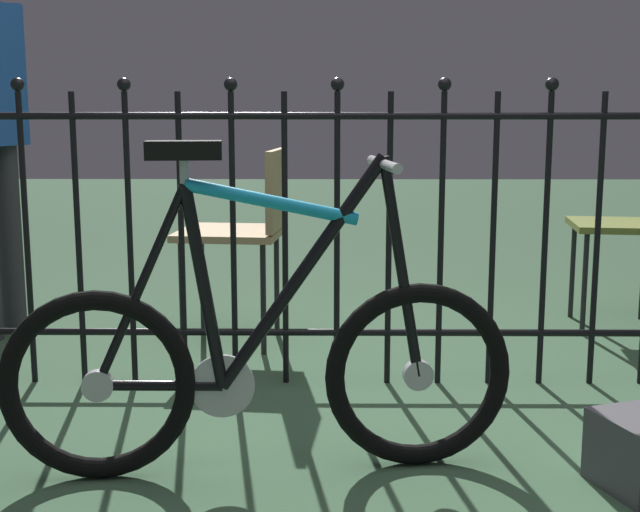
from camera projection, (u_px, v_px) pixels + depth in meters
ground_plane at (371, 439)px, 2.65m from camera, size 20.00×20.00×0.00m
iron_fence at (353, 226)px, 3.10m from camera, size 4.84×0.07×1.18m
bicycle at (260, 363)px, 2.37m from camera, size 1.43×0.40×0.93m
chair_tan at (248, 222)px, 3.66m from camera, size 0.48×0.47×0.85m
chair_olive at (638, 212)px, 3.92m from camera, size 0.47×0.47×0.88m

